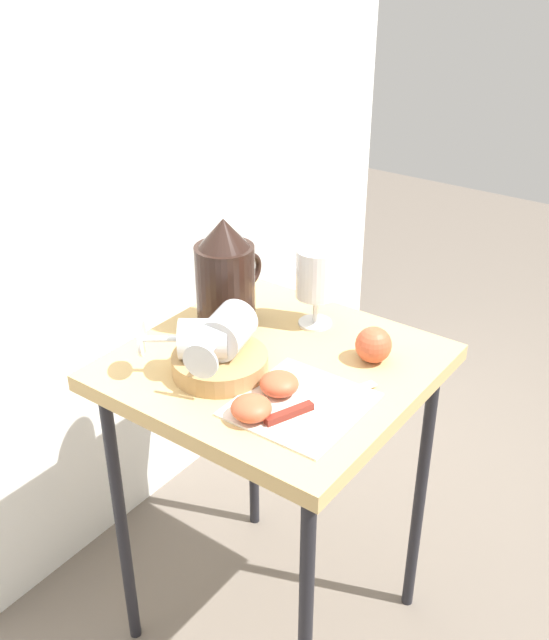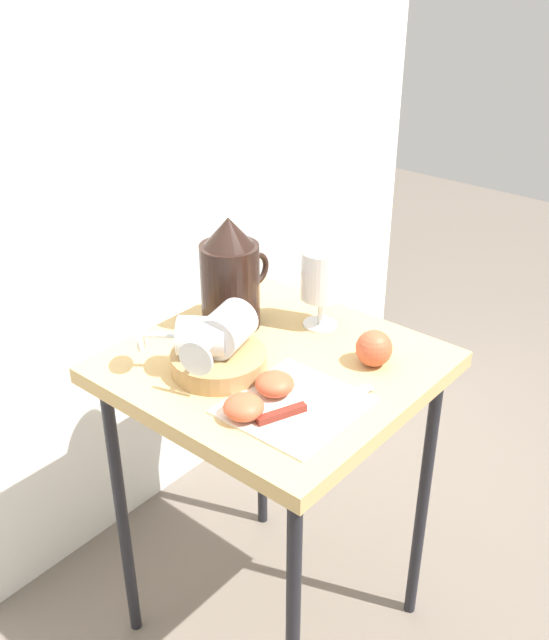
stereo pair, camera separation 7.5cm
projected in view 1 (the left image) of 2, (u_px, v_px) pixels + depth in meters
ground_plane at (275, 617)px, 1.61m from camera, size 6.00×6.00×0.00m
curtain_drape at (50, 70)px, 1.35m from camera, size 2.40×0.03×2.20m
table at (275, 392)px, 1.33m from camera, size 0.50×0.51×0.66m
linen_napkin at (300, 404)px, 1.17m from camera, size 0.21×0.19×0.00m
basket_tray at (220, 364)px, 1.25m from camera, size 0.16×0.16×0.03m
pitcher at (226, 284)px, 1.36m from camera, size 0.16×0.11×0.22m
wine_glass_upright at (316, 277)px, 1.36m from camera, size 0.08×0.08×0.15m
wine_glass_tipped_near at (227, 332)px, 1.24m from camera, size 0.17×0.11×0.08m
wine_glass_tipped_far at (200, 339)px, 1.22m from camera, size 0.14×0.16×0.07m
apple_half_left at (251, 408)px, 1.13m from camera, size 0.06×0.06×0.04m
apple_half_right at (279, 384)px, 1.19m from camera, size 0.06×0.06×0.04m
apple_whole at (373, 345)px, 1.28m from camera, size 0.06×0.06×0.06m
knife at (306, 408)px, 1.15m from camera, size 0.20×0.09×0.01m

